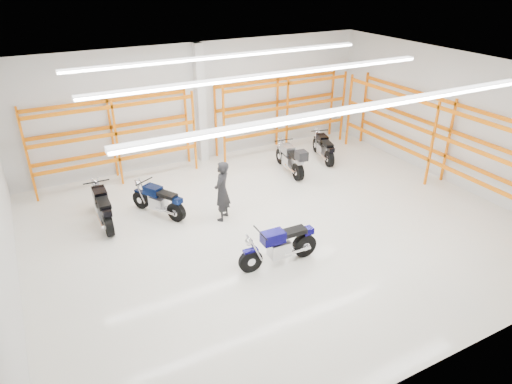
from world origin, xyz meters
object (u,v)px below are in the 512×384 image
motorcycle_back_b (160,201)px  motorcycle_back_d (324,148)px  motorcycle_main (282,246)px  motorcycle_back_a (103,208)px  standing_man (222,191)px  motorcycle_back_c (291,160)px  structural_column (201,104)px

motorcycle_back_b → motorcycle_back_d: bearing=10.3°
motorcycle_main → motorcycle_back_a: 5.58m
motorcycle_main → standing_man: (-0.43, 2.81, 0.43)m
motorcycle_main → motorcycle_back_d: 7.22m
motorcycle_main → motorcycle_back_b: size_ratio=1.17×
motorcycle_back_c → structural_column: bearing=129.8°
motorcycle_back_a → motorcycle_back_c: bearing=3.9°
motorcycle_main → structural_column: bearing=83.7°
structural_column → motorcycle_main: bearing=-96.3°
motorcycle_back_a → motorcycle_back_c: size_ratio=1.00×
motorcycle_back_d → standing_man: size_ratio=1.10×
motorcycle_back_b → motorcycle_back_c: bearing=8.1°
motorcycle_back_a → motorcycle_back_c: motorcycle_back_c is taller
structural_column → motorcycle_back_b: bearing=-128.9°
motorcycle_back_d → standing_man: 5.96m
motorcycle_back_a → motorcycle_back_d: 8.77m
motorcycle_back_a → motorcycle_back_d: (8.71, 1.00, -0.05)m
motorcycle_back_b → standing_man: size_ratio=1.01×
motorcycle_back_a → motorcycle_back_b: bearing=-9.6°
motorcycle_main → motorcycle_back_a: motorcycle_back_a is taller
motorcycle_back_c → structural_column: size_ratio=0.52×
motorcycle_back_b → standing_man: bearing=-34.1°
motorcycle_back_d → motorcycle_back_a: bearing=-173.4°
motorcycle_back_b → standing_man: (1.62, -1.10, 0.46)m
motorcycle_back_c → motorcycle_back_d: 1.92m
motorcycle_back_a → standing_man: size_ratio=1.23×
structural_column → motorcycle_back_a: bearing=-144.0°
motorcycle_main → standing_man: standing_man is taller
standing_man → structural_column: 5.00m
motorcycle_back_c → standing_man: size_ratio=1.24×
motorcycle_back_b → motorcycle_back_a: bearing=170.4°
motorcycle_back_b → motorcycle_back_c: (5.22, 0.75, 0.09)m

